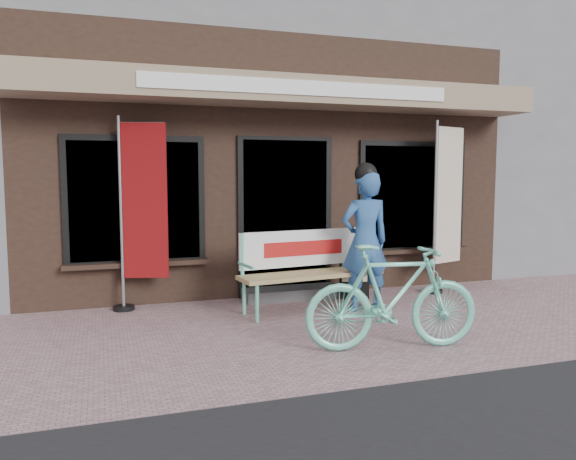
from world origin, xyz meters
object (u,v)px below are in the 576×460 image
object	(u,v)px
menu_stand	(354,269)
bench	(308,264)
person	(365,238)
bicycle	(393,297)
nobori_red	(141,211)
nobori_cream	(446,204)

from	to	relation	value
menu_stand	bench	bearing A→B (deg)	-138.36
person	bicycle	xyz separation A→B (m)	(-0.46, -1.53, -0.39)
bench	bicycle	size ratio (longest dim) A/B	1.09
bicycle	bench	bearing A→B (deg)	16.35
person	nobori_red	xyz separation A→B (m)	(-2.62, 0.87, 0.34)
bench	bicycle	distance (m)	1.79
bench	nobori_cream	size ratio (longest dim) A/B	0.77
menu_stand	nobori_red	bearing A→B (deg)	-167.61
nobori_cream	menu_stand	bearing A→B (deg)	165.40
person	bench	bearing A→B (deg)	160.44
bicycle	nobori_cream	distance (m)	3.12
nobori_red	nobori_cream	bearing A→B (deg)	12.90
bicycle	nobori_cream	world-z (taller)	nobori_cream
bicycle	nobori_cream	bearing A→B (deg)	-33.51
bicycle	menu_stand	distance (m)	2.21
bench	menu_stand	xyz separation A→B (m)	(0.80, 0.35, -0.17)
bicycle	nobori_red	world-z (taller)	nobori_red
nobori_red	bicycle	bearing A→B (deg)	-32.48
bench	person	bearing A→B (deg)	-27.56
menu_stand	person	bearing A→B (deg)	-85.39
bicycle	nobori_red	xyz separation A→B (m)	(-2.16, 2.40, 0.72)
bicycle	nobori_cream	xyz separation A→B (m)	(2.08, 2.21, 0.74)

